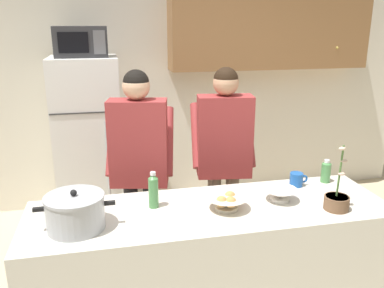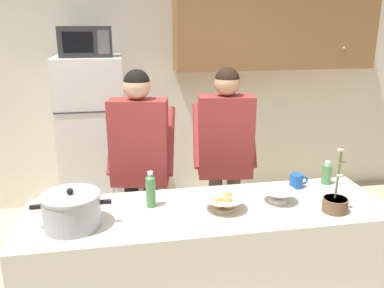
% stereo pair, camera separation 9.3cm
% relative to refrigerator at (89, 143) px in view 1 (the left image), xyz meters
% --- Properties ---
extents(back_wall_unit, '(6.00, 0.48, 2.60)m').
position_rel_refrigerator_xyz_m(back_wall_unit, '(1.06, 0.40, 0.59)').
color(back_wall_unit, silver).
rests_on(back_wall_unit, ground).
extents(kitchen_island, '(2.24, 0.68, 0.92)m').
position_rel_refrigerator_xyz_m(kitchen_island, '(0.78, -1.85, -0.39)').
color(kitchen_island, silver).
rests_on(kitchen_island, ground).
extents(refrigerator, '(0.64, 0.68, 1.70)m').
position_rel_refrigerator_xyz_m(refrigerator, '(0.00, 0.00, 0.00)').
color(refrigerator, white).
rests_on(refrigerator, ground).
extents(microwave, '(0.48, 0.37, 0.28)m').
position_rel_refrigerator_xyz_m(microwave, '(0.00, -0.02, 0.99)').
color(microwave, '#2D2D30').
rests_on(microwave, refrigerator).
extents(person_near_pot, '(0.58, 0.50, 1.70)m').
position_rel_refrigerator_xyz_m(person_near_pot, '(0.41, -1.12, 0.21)').
color(person_near_pot, black).
rests_on(person_near_pot, ground).
extents(person_by_sink, '(0.56, 0.47, 1.69)m').
position_rel_refrigerator_xyz_m(person_by_sink, '(1.10, -1.08, 0.21)').
color(person_by_sink, '#726656').
rests_on(person_by_sink, ground).
extents(cooking_pot, '(0.44, 0.33, 0.23)m').
position_rel_refrigerator_xyz_m(cooking_pot, '(-0.01, -1.93, 0.17)').
color(cooking_pot, '#ADAFB5').
rests_on(cooking_pot, kitchen_island).
extents(coffee_mug, '(0.13, 0.09, 0.10)m').
position_rel_refrigerator_xyz_m(coffee_mug, '(1.46, -1.63, 0.12)').
color(coffee_mug, '#1E59B2').
rests_on(coffee_mug, kitchen_island).
extents(bread_bowl, '(0.26, 0.26, 0.10)m').
position_rel_refrigerator_xyz_m(bread_bowl, '(0.87, -1.89, 0.12)').
color(bread_bowl, beige).
rests_on(bread_bowl, kitchen_island).
extents(empty_bowl, '(0.22, 0.22, 0.08)m').
position_rel_refrigerator_xyz_m(empty_bowl, '(1.24, -1.84, 0.11)').
color(empty_bowl, white).
rests_on(empty_bowl, kitchen_island).
extents(bottle_near_edge, '(0.07, 0.07, 0.17)m').
position_rel_refrigerator_xyz_m(bottle_near_edge, '(1.69, -1.61, 0.15)').
color(bottle_near_edge, '#4C8C4C').
rests_on(bottle_near_edge, kitchen_island).
extents(bottle_mid_counter, '(0.06, 0.06, 0.23)m').
position_rel_refrigerator_xyz_m(bottle_mid_counter, '(0.44, -1.76, 0.18)').
color(bottle_mid_counter, '#4C8C4C').
rests_on(bottle_mid_counter, kitchen_island).
extents(potted_orchid, '(0.15, 0.15, 0.41)m').
position_rel_refrigerator_xyz_m(potted_orchid, '(1.53, -2.03, 0.13)').
color(potted_orchid, brown).
rests_on(potted_orchid, kitchen_island).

